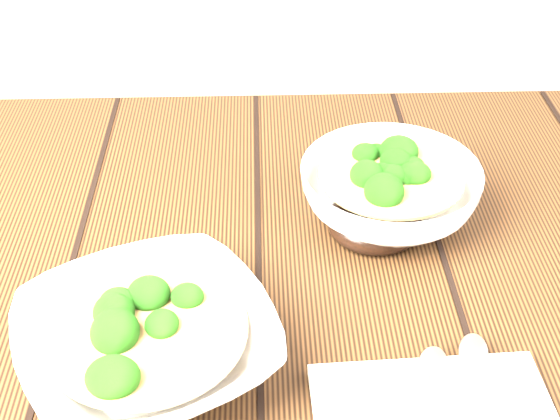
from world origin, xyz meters
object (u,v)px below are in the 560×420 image
soup_bowl_back (389,190)px  table (278,357)px  trivet (374,221)px  soup_bowl_front (147,341)px

soup_bowl_back → table: bearing=-140.4°
trivet → soup_bowl_back: bearing=56.8°
table → soup_bowl_front: bearing=-136.7°
table → soup_bowl_front: size_ratio=3.98×
trivet → soup_bowl_front: bearing=-140.4°
soup_bowl_back → soup_bowl_front: bearing=-138.6°
soup_bowl_front → trivet: soup_bowl_front is taller
table → soup_bowl_back: soup_bowl_back is taller
table → soup_bowl_front: (-0.12, -0.11, 0.15)m
trivet → table: bearing=-144.9°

